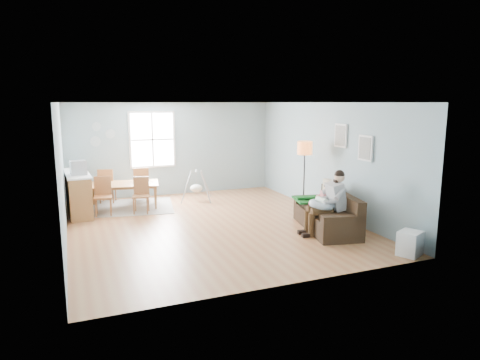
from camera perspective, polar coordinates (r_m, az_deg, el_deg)
name	(u,v)px	position (r m, az deg, el deg)	size (l,w,h in m)	color
room	(209,116)	(9.29, -4.14, 8.56)	(8.40, 9.40, 3.90)	#A4613A
window	(152,140)	(12.55, -11.61, 5.30)	(1.32, 0.08, 1.62)	white
pictures	(353,142)	(9.76, 14.78, 4.97)	(0.05, 1.34, 0.74)	white
wall_plates	(101,135)	(12.37, -18.08, 5.77)	(0.67, 0.02, 0.66)	#A6C1C7
sofa	(329,217)	(9.40, 11.75, -4.79)	(1.28, 2.14, 0.81)	black
green_throw	(315,199)	(9.93, 10.01, -2.56)	(0.92, 0.76, 0.04)	#16601F
beige_pillow	(330,191)	(9.85, 11.89, -1.41)	(0.14, 0.48, 0.48)	beige
father	(329,201)	(8.99, 11.76, -2.70)	(0.99, 0.51, 1.34)	gray
nursing_pillow	(322,205)	(8.96, 10.82, -3.24)	(0.53, 0.53, 0.14)	#A8C5D2
infant	(321,200)	(8.97, 10.74, -2.63)	(0.14, 0.37, 0.14)	white
toddler	(323,197)	(9.45, 11.00, -2.24)	(0.52, 0.34, 0.77)	silver
floor_lamp	(305,154)	(10.50, 8.62, 3.43)	(0.36, 0.36, 1.77)	black
storage_cube	(410,243)	(8.28, 21.68, -7.87)	(0.51, 0.49, 0.44)	white
rug	(124,207)	(11.58, -15.19, -3.52)	(2.48, 1.88, 0.01)	#9A948D
dining_table	(124,196)	(11.51, -15.26, -2.02)	(1.80, 1.00, 0.63)	brown
chair_sw	(103,193)	(10.90, -17.80, -1.69)	(0.46, 0.46, 0.93)	#945E33
chair_se	(141,193)	(10.85, -13.04, -1.66)	(0.49, 0.49, 0.89)	#945E33
chair_nw	(107,184)	(12.09, -17.35, -0.47)	(0.53, 0.53, 0.94)	#945E33
chair_ne	(141,182)	(12.05, -13.05, -0.28)	(0.47, 0.47, 0.95)	#945E33
counter	(78,193)	(11.22, -20.77, -1.59)	(0.63, 1.85, 1.02)	brown
monitor	(78,168)	(10.77, -20.78, 1.56)	(0.38, 0.37, 0.33)	#A4A4A9
baby_swing	(196,188)	(11.89, -5.84, -1.01)	(1.04, 1.05, 0.84)	#A4A4A9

